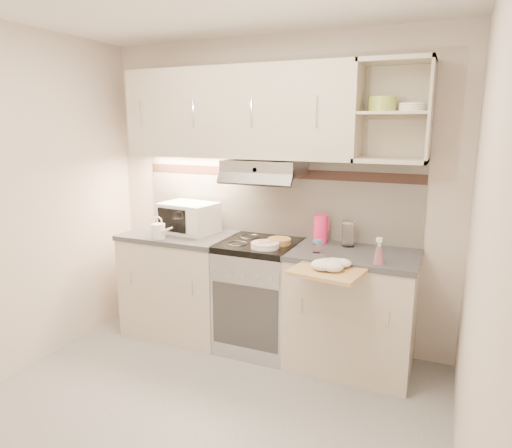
% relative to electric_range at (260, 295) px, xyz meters
% --- Properties ---
extents(ground, '(3.00, 3.00, 0.00)m').
position_rel_electric_range_xyz_m(ground, '(0.00, -1.10, -0.45)').
color(ground, '#9B9A9D').
rests_on(ground, ground).
extents(room_shell, '(3.04, 2.84, 2.52)m').
position_rel_electric_range_xyz_m(room_shell, '(0.00, -0.73, 1.18)').
color(room_shell, beige).
rests_on(room_shell, ground).
extents(base_cabinet_left, '(0.90, 0.60, 0.86)m').
position_rel_electric_range_xyz_m(base_cabinet_left, '(-0.75, 0.00, -0.02)').
color(base_cabinet_left, beige).
rests_on(base_cabinet_left, ground).
extents(worktop_left, '(0.92, 0.62, 0.04)m').
position_rel_electric_range_xyz_m(worktop_left, '(-0.75, 0.00, 0.43)').
color(worktop_left, '#47474C').
rests_on(worktop_left, base_cabinet_left).
extents(base_cabinet_right, '(0.90, 0.60, 0.86)m').
position_rel_electric_range_xyz_m(base_cabinet_right, '(0.75, 0.00, -0.02)').
color(base_cabinet_right, beige).
rests_on(base_cabinet_right, ground).
extents(worktop_right, '(0.92, 0.62, 0.04)m').
position_rel_electric_range_xyz_m(worktop_right, '(0.75, 0.00, 0.43)').
color(worktop_right, '#47474C').
rests_on(worktop_right, base_cabinet_right).
extents(electric_range, '(0.60, 0.60, 0.90)m').
position_rel_electric_range_xyz_m(electric_range, '(0.00, 0.00, 0.00)').
color(electric_range, '#B7B7BC').
rests_on(electric_range, ground).
extents(microwave, '(0.49, 0.39, 0.26)m').
position_rel_electric_range_xyz_m(microwave, '(-0.69, 0.07, 0.58)').
color(microwave, white).
rests_on(microwave, worktop_left).
extents(watering_can, '(0.22, 0.11, 0.19)m').
position_rel_electric_range_xyz_m(watering_can, '(-0.80, -0.22, 0.52)').
color(watering_can, white).
rests_on(watering_can, worktop_left).
extents(plate_stack, '(0.22, 0.22, 0.05)m').
position_rel_electric_range_xyz_m(plate_stack, '(0.10, -0.14, 0.47)').
color(plate_stack, white).
rests_on(plate_stack, electric_range).
extents(bread_loaf, '(0.18, 0.18, 0.05)m').
position_rel_electric_range_xyz_m(bread_loaf, '(0.17, 0.00, 0.47)').
color(bread_loaf, '#935C38').
rests_on(bread_loaf, electric_range).
extents(pink_pitcher, '(0.12, 0.11, 0.22)m').
position_rel_electric_range_xyz_m(pink_pitcher, '(0.44, 0.18, 0.56)').
color(pink_pitcher, '#FF276B').
rests_on(pink_pitcher, worktop_right).
extents(glass_jar, '(0.10, 0.10, 0.20)m').
position_rel_electric_range_xyz_m(glass_jar, '(0.67, 0.15, 0.55)').
color(glass_jar, silver).
rests_on(glass_jar, worktop_right).
extents(spice_jar, '(0.06, 0.06, 0.10)m').
position_rel_electric_range_xyz_m(spice_jar, '(0.50, -0.11, 0.50)').
color(spice_jar, white).
rests_on(spice_jar, worktop_right).
extents(spray_bottle, '(0.07, 0.07, 0.19)m').
position_rel_electric_range_xyz_m(spray_bottle, '(0.95, -0.21, 0.52)').
color(spray_bottle, pink).
rests_on(spray_bottle, worktop_right).
extents(cutting_board, '(0.51, 0.47, 0.02)m').
position_rel_electric_range_xyz_m(cutting_board, '(0.67, -0.40, 0.42)').
color(cutting_board, '#AE7A52').
rests_on(cutting_board, base_cabinet_right).
extents(dish_towel, '(0.35, 0.32, 0.08)m').
position_rel_electric_range_xyz_m(dish_towel, '(0.71, -0.39, 0.47)').
color(dish_towel, white).
rests_on(dish_towel, cutting_board).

